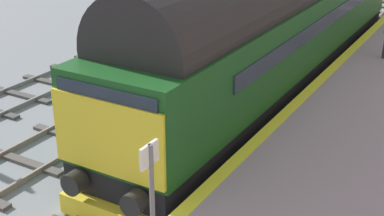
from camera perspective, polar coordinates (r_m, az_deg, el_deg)
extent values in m
plane|color=slate|center=(13.98, 0.45, -5.15)|extent=(140.00, 140.00, 0.00)
cube|color=gray|center=(14.27, -2.06, -4.19)|extent=(0.07, 60.00, 0.15)
cube|color=gray|center=(13.65, 3.08, -5.59)|extent=(0.07, 60.00, 0.15)
cube|color=#45443B|center=(12.05, -5.98, -10.17)|extent=(2.50, 0.26, 0.09)
cube|color=#45443B|center=(12.97, -2.51, -7.40)|extent=(2.50, 0.26, 0.09)
cube|color=#45443B|center=(13.96, 0.45, -4.99)|extent=(2.50, 0.26, 0.09)
cube|color=#45443B|center=(15.00, 2.99, -2.90)|extent=(2.50, 0.26, 0.09)
cube|color=#45443B|center=(16.09, 5.18, -1.07)|extent=(2.50, 0.26, 0.09)
cube|color=#45443B|center=(17.21, 7.10, 0.52)|extent=(2.50, 0.26, 0.09)
cube|color=#45443B|center=(18.36, 8.77, 1.91)|extent=(2.50, 0.26, 0.09)
cube|color=#45443B|center=(19.53, 10.25, 3.13)|extent=(2.50, 0.26, 0.09)
cube|color=#45443B|center=(20.72, 11.56, 4.22)|extent=(2.50, 0.26, 0.09)
cube|color=#45443B|center=(21.93, 12.73, 5.18)|extent=(2.50, 0.26, 0.09)
cube|color=#45443B|center=(23.16, 13.79, 6.04)|extent=(2.50, 0.26, 0.09)
cube|color=#45443B|center=(24.39, 14.73, 6.81)|extent=(2.50, 0.26, 0.09)
cube|color=#45443B|center=(25.63, 15.59, 7.51)|extent=(2.50, 0.26, 0.09)
cube|color=#45443B|center=(26.89, 16.38, 8.14)|extent=(2.50, 0.26, 0.09)
cube|color=#45443B|center=(28.15, 17.09, 8.71)|extent=(2.50, 0.26, 0.09)
cube|color=#45443B|center=(29.41, 17.75, 9.23)|extent=(2.50, 0.26, 0.09)
cube|color=#45443B|center=(30.68, 18.35, 9.71)|extent=(2.50, 0.26, 0.09)
cube|color=#45443B|center=(31.96, 18.90, 10.15)|extent=(2.50, 0.26, 0.09)
cube|color=#45443B|center=(33.24, 19.42, 10.55)|extent=(2.50, 0.26, 0.09)
cube|color=gray|center=(16.30, -12.80, -1.15)|extent=(0.07, 60.00, 0.15)
cube|color=gray|center=(15.42, -8.85, -2.28)|extent=(0.07, 60.00, 0.15)
cube|color=#4C4642|center=(14.30, -17.37, -5.43)|extent=(2.50, 0.26, 0.09)
cube|color=#4C4642|center=(15.31, -12.89, -2.93)|extent=(2.50, 0.26, 0.09)
cube|color=#4C4642|center=(16.43, -9.00, -0.74)|extent=(2.50, 0.26, 0.09)
cube|color=#4C4642|center=(17.64, -5.63, 1.17)|extent=(2.50, 0.26, 0.09)
cube|color=#4C4642|center=(18.91, -2.70, 2.82)|extent=(2.50, 0.26, 0.09)
cube|color=#4C4642|center=(20.25, -0.14, 4.25)|extent=(2.50, 0.26, 0.09)
cube|color=#4C4642|center=(21.63, 2.11, 5.49)|extent=(2.50, 0.26, 0.09)
cube|color=#4C4642|center=(23.05, 4.09, 6.58)|extent=(2.50, 0.26, 0.09)
cube|color=#4C4642|center=(24.49, 5.84, 7.53)|extent=(2.50, 0.26, 0.09)
cube|color=#4C4642|center=(25.97, 7.41, 8.37)|extent=(2.50, 0.26, 0.09)
cube|color=#4C4642|center=(27.47, 8.81, 9.12)|extent=(2.50, 0.26, 0.09)
cube|color=#4C4642|center=(28.98, 10.07, 9.78)|extent=(2.50, 0.26, 0.09)
cube|color=#4C4642|center=(30.51, 11.21, 10.37)|extent=(2.50, 0.26, 0.09)
cube|color=#4C4642|center=(32.06, 12.24, 10.90)|extent=(2.50, 0.26, 0.09)
cube|color=slate|center=(17.64, -17.62, 0.24)|extent=(0.07, 60.00, 0.15)
cube|color=#42413F|center=(18.57, -17.60, 1.31)|extent=(2.50, 0.26, 0.09)
cube|color=#42413F|center=(19.44, -14.70, 2.63)|extent=(2.50, 0.26, 0.09)
cube|color=#42413F|center=(20.36, -12.05, 3.82)|extent=(2.50, 0.26, 0.09)
cube|color=#42413F|center=(21.32, -9.63, 4.91)|extent=(2.50, 0.26, 0.09)
cube|color=#42413F|center=(22.33, -7.41, 5.89)|extent=(2.50, 0.26, 0.09)
cube|color=#42413F|center=(23.37, -5.39, 6.78)|extent=(2.50, 0.26, 0.09)
cube|color=#42413F|center=(24.45, -3.53, 7.58)|extent=(2.50, 0.26, 0.09)
cube|color=#42413F|center=(25.55, -1.82, 8.31)|extent=(2.50, 0.26, 0.09)
cube|color=#42413F|center=(26.68, -0.25, 8.97)|extent=(2.50, 0.26, 0.09)
cube|color=#42413F|center=(27.82, 1.19, 9.57)|extent=(2.50, 0.26, 0.09)
cube|color=#42413F|center=(28.99, 2.53, 10.12)|extent=(2.50, 0.26, 0.09)
cube|color=#42413F|center=(30.17, 3.76, 10.62)|extent=(2.50, 0.26, 0.09)
cube|color=#42413F|center=(31.37, 4.91, 11.07)|extent=(2.50, 0.26, 0.09)
cube|color=gray|center=(12.57, 14.94, -6.93)|extent=(4.00, 44.00, 1.00)
cube|color=yellow|center=(12.84, 7.26, -3.05)|extent=(0.30, 44.00, 0.01)
cube|color=black|center=(18.28, 9.16, 4.37)|extent=(2.56, 17.94, 0.60)
cube|color=#174A1C|center=(17.89, 9.44, 8.46)|extent=(2.70, 17.94, 2.10)
cube|color=yellow|center=(10.52, -8.98, -3.21)|extent=(2.65, 0.08, 1.58)
cube|color=#232D3D|center=(10.23, -9.16, 0.48)|extent=(2.38, 0.04, 0.64)
cube|color=#232D3D|center=(17.40, 13.74, 8.71)|extent=(0.04, 12.56, 0.44)
cylinder|color=black|center=(11.35, -12.28, -7.70)|extent=(0.48, 0.35, 0.48)
cylinder|color=black|center=(10.51, -6.09, -9.97)|extent=(0.48, 0.35, 0.48)
cube|color=yellow|center=(11.35, -8.62, -11.18)|extent=(2.43, 0.36, 0.47)
cylinder|color=black|center=(12.37, -3.81, -6.53)|extent=(1.64, 1.04, 1.04)
cylinder|color=black|center=(13.18, -1.15, -4.49)|extent=(1.64, 1.04, 1.04)
cylinder|color=black|center=(14.02, 1.19, -2.67)|extent=(1.64, 1.04, 1.04)
cylinder|color=black|center=(23.07, 13.94, 7.20)|extent=(1.64, 1.04, 1.04)
cylinder|color=black|center=(24.10, 14.73, 7.79)|extent=(1.64, 1.04, 1.04)
cylinder|color=black|center=(25.12, 15.45, 8.34)|extent=(1.64, 1.04, 1.04)
cylinder|color=slate|center=(8.50, -4.23, -9.94)|extent=(0.08, 0.08, 2.02)
cube|color=silver|center=(8.09, -4.57, -4.97)|extent=(0.05, 0.44, 0.36)
cube|color=black|center=(8.10, -4.74, -4.93)|extent=(0.01, 0.20, 0.24)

